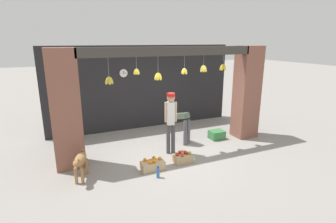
{
  "coord_description": "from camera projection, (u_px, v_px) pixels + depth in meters",
  "views": [
    {
      "loc": [
        -2.94,
        -6.35,
        3.13
      ],
      "look_at": [
        0.0,
        0.37,
        1.13
      ],
      "focal_mm": 28.0,
      "sensor_mm": 36.0,
      "label": 1
    }
  ],
  "objects": [
    {
      "name": "shop_pillar_right",
      "position": [
        247.0,
        93.0,
        8.51
      ],
      "size": [
        0.7,
        0.6,
        2.97
      ],
      "primitive_type": "cube",
      "color": "brown",
      "rests_on": "ground_plane"
    },
    {
      "name": "storefront_awning",
      "position": [
        172.0,
        53.0,
        6.95
      ],
      "size": [
        4.92,
        0.29,
        0.91
      ],
      "color": "#3D3833"
    },
    {
      "name": "produce_box_green",
      "position": [
        217.0,
        135.0,
        8.59
      ],
      "size": [
        0.47,
        0.38,
        0.27
      ],
      "primitive_type": "cube",
      "color": "#387A42",
      "rests_on": "ground_plane"
    },
    {
      "name": "shop_back_wall",
      "position": [
        144.0,
        87.0,
        9.44
      ],
      "size": [
        6.82,
        0.12,
        2.97
      ],
      "primitive_type": "cube",
      "color": "#232326",
      "rests_on": "ground_plane"
    },
    {
      "name": "shopkeeper",
      "position": [
        171.0,
        118.0,
        7.25
      ],
      "size": [
        0.33,
        0.3,
        1.75
      ],
      "rotation": [
        0.0,
        0.0,
        2.87
      ],
      "color": "#424247",
      "rests_on": "ground_plane"
    },
    {
      "name": "water_bottle",
      "position": [
        158.0,
        172.0,
        6.14
      ],
      "size": [
        0.08,
        0.08,
        0.29
      ],
      "color": "#2D60AD",
      "rests_on": "ground_plane"
    },
    {
      "name": "fruit_crate_oranges",
      "position": [
        153.0,
        165.0,
        6.53
      ],
      "size": [
        0.58,
        0.33,
        0.3
      ],
      "color": "tan",
      "rests_on": "ground_plane"
    },
    {
      "name": "dog",
      "position": [
        80.0,
        161.0,
        5.98
      ],
      "size": [
        0.43,
        0.83,
        0.67
      ],
      "rotation": [
        0.0,
        0.0,
        -1.91
      ],
      "color": "#9E7042",
      "rests_on": "ground_plane"
    },
    {
      "name": "worker_stooping",
      "position": [
        182.0,
        122.0,
        8.11
      ],
      "size": [
        0.41,
        0.78,
        1.04
      ],
      "rotation": [
        0.0,
        0.0,
        0.3
      ],
      "color": "#56565B",
      "rests_on": "ground_plane"
    },
    {
      "name": "ground_plane",
      "position": [
        173.0,
        152.0,
        7.57
      ],
      "size": [
        60.0,
        60.0,
        0.0
      ],
      "primitive_type": "plane",
      "color": "gray"
    },
    {
      "name": "shop_pillar_left",
      "position": [
        66.0,
        110.0,
        6.38
      ],
      "size": [
        0.7,
        0.6,
        2.97
      ],
      "primitive_type": "cube",
      "color": "brown",
      "rests_on": "ground_plane"
    },
    {
      "name": "fruit_crate_apples",
      "position": [
        183.0,
        158.0,
        6.94
      ],
      "size": [
        0.48,
        0.33,
        0.29
      ],
      "color": "tan",
      "rests_on": "ground_plane"
    },
    {
      "name": "wall_clock",
      "position": [
        124.0,
        73.0,
        8.95
      ],
      "size": [
        0.29,
        0.03,
        0.29
      ],
      "color": "black"
    }
  ]
}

